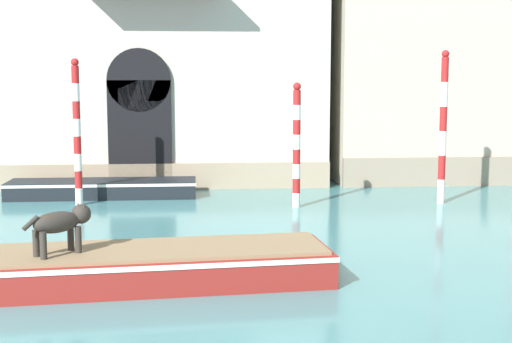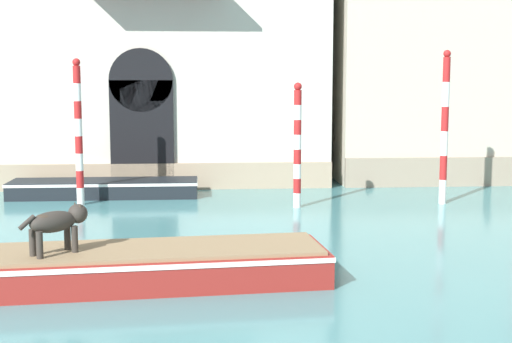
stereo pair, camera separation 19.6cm
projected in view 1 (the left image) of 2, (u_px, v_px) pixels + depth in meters
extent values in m
cube|color=tan|center=(137.00, 177.00, 21.86)|extent=(11.95, 0.16, 0.82)
cube|color=black|center=(140.00, 136.00, 21.70)|extent=(1.92, 0.14, 3.36)
cylinder|color=black|center=(139.00, 80.00, 21.48)|extent=(1.92, 0.14, 1.92)
cube|color=maroon|center=(137.00, 269.00, 11.74)|extent=(6.53, 2.23, 0.55)
cube|color=white|center=(137.00, 256.00, 11.71)|extent=(6.56, 2.26, 0.08)
cube|color=#8C7251|center=(136.00, 250.00, 11.70)|extent=(6.32, 2.08, 0.06)
cylinder|color=#332D28|center=(71.00, 237.00, 11.57)|extent=(0.11, 0.11, 0.43)
cylinder|color=#332D28|center=(78.00, 240.00, 11.40)|extent=(0.11, 0.11, 0.43)
cylinder|color=#332D28|center=(36.00, 243.00, 11.15)|extent=(0.11, 0.11, 0.43)
cylinder|color=#332D28|center=(43.00, 246.00, 10.98)|extent=(0.11, 0.11, 0.43)
ellipsoid|color=#332D28|center=(57.00, 222.00, 11.23)|extent=(0.83, 0.77, 0.34)
ellipsoid|color=#382D23|center=(50.00, 217.00, 11.14)|extent=(0.42, 0.41, 0.12)
sphere|color=#332D28|center=(81.00, 214.00, 11.53)|extent=(0.32, 0.32, 0.32)
cone|color=#382D23|center=(78.00, 206.00, 11.57)|extent=(0.10, 0.10, 0.13)
cone|color=#382D23|center=(84.00, 207.00, 11.45)|extent=(0.10, 0.10, 0.13)
cylinder|color=#332D28|center=(31.00, 223.00, 10.93)|extent=(0.27, 0.24, 0.23)
cube|color=black|center=(103.00, 189.00, 20.60)|extent=(5.36, 1.42, 0.49)
cube|color=white|center=(103.00, 182.00, 20.57)|extent=(5.39, 1.45, 0.08)
cube|color=#9EA3A8|center=(103.00, 189.00, 20.60)|extent=(2.95, 1.06, 0.44)
cylinder|color=white|center=(79.00, 197.00, 19.24)|extent=(0.20, 0.20, 0.47)
cylinder|color=#B21E1E|center=(79.00, 180.00, 19.18)|extent=(0.20, 0.20, 0.47)
cylinder|color=white|center=(78.00, 162.00, 19.12)|extent=(0.20, 0.20, 0.47)
cylinder|color=#B21E1E|center=(77.00, 145.00, 19.06)|extent=(0.20, 0.20, 0.47)
cylinder|color=white|center=(77.00, 128.00, 19.00)|extent=(0.20, 0.20, 0.47)
cylinder|color=#B21E1E|center=(76.00, 110.00, 18.94)|extent=(0.20, 0.20, 0.47)
cylinder|color=white|center=(76.00, 92.00, 18.88)|extent=(0.20, 0.20, 0.47)
cylinder|color=#B21E1E|center=(75.00, 75.00, 18.82)|extent=(0.20, 0.20, 0.47)
sphere|color=#B21E1E|center=(75.00, 62.00, 18.78)|extent=(0.21, 0.21, 0.21)
cylinder|color=white|center=(441.00, 191.00, 19.53)|extent=(0.19, 0.19, 0.66)
cylinder|color=#B21E1E|center=(442.00, 167.00, 19.45)|extent=(0.19, 0.19, 0.66)
cylinder|color=white|center=(443.00, 143.00, 19.36)|extent=(0.19, 0.19, 0.66)
cylinder|color=#B21E1E|center=(443.00, 119.00, 19.28)|extent=(0.19, 0.19, 0.66)
cylinder|color=white|center=(444.00, 94.00, 19.19)|extent=(0.19, 0.19, 0.66)
cylinder|color=#B21E1E|center=(445.00, 70.00, 19.11)|extent=(0.19, 0.19, 0.66)
sphere|color=#B21E1E|center=(446.00, 54.00, 19.06)|extent=(0.20, 0.20, 0.20)
cylinder|color=white|center=(296.00, 200.00, 18.92)|extent=(0.20, 0.20, 0.39)
cylinder|color=#B21E1E|center=(296.00, 186.00, 18.87)|extent=(0.20, 0.20, 0.39)
cylinder|color=white|center=(296.00, 171.00, 18.82)|extent=(0.20, 0.20, 0.39)
cylinder|color=#B21E1E|center=(297.00, 157.00, 18.77)|extent=(0.20, 0.20, 0.39)
cylinder|color=white|center=(297.00, 142.00, 18.72)|extent=(0.20, 0.20, 0.39)
cylinder|color=#B21E1E|center=(297.00, 127.00, 18.67)|extent=(0.20, 0.20, 0.39)
cylinder|color=white|center=(297.00, 112.00, 18.62)|extent=(0.20, 0.20, 0.39)
cylinder|color=#B21E1E|center=(297.00, 97.00, 18.57)|extent=(0.20, 0.20, 0.39)
sphere|color=#B21E1E|center=(297.00, 86.00, 18.54)|extent=(0.21, 0.21, 0.21)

